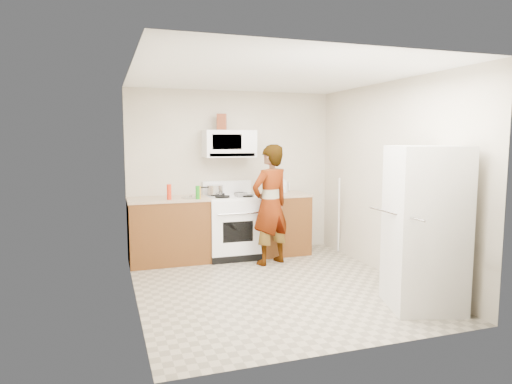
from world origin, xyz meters
name	(u,v)px	position (x,y,z in m)	size (l,w,h in m)	color
floor	(273,286)	(0.00, 0.00, 0.00)	(3.60, 3.60, 0.00)	gray
back_wall	(232,173)	(0.00, 1.79, 1.25)	(3.20, 0.02, 2.50)	beige
right_wall	(389,180)	(1.59, 0.00, 1.25)	(0.02, 3.60, 2.50)	beige
cabinet_left	(169,232)	(-1.04, 1.49, 0.45)	(1.12, 0.62, 0.90)	brown
counter_left	(168,199)	(-1.04, 1.49, 0.92)	(1.14, 0.64, 0.04)	tan
cabinet_right	(280,224)	(0.68, 1.49, 0.45)	(0.80, 0.62, 0.90)	brown
counter_right	(280,195)	(0.68, 1.49, 0.92)	(0.82, 0.64, 0.04)	tan
gas_range	(232,225)	(-0.10, 1.48, 0.49)	(0.76, 0.65, 1.13)	white
microwave	(229,144)	(-0.10, 1.61, 1.70)	(0.76, 0.38, 0.40)	white
person	(270,205)	(0.32, 0.96, 0.85)	(0.62, 0.41, 1.70)	tan
fridge	(425,228)	(1.25, -1.14, 0.85)	(0.70, 0.70, 1.70)	silver
kettle	(283,186)	(0.79, 1.65, 1.02)	(0.15, 0.15, 0.18)	silver
jug	(222,122)	(-0.21, 1.62, 2.02)	(0.14, 0.14, 0.24)	maroon
saucepan	(215,190)	(-0.33, 1.59, 1.02)	(0.23, 0.23, 0.13)	#B7B8BC
tray	(244,195)	(0.05, 1.34, 0.96)	(0.25, 0.16, 0.05)	silver
bottle_spray	(169,192)	(-1.04, 1.32, 1.04)	(0.06, 0.06, 0.21)	red
bottle_hot_sauce	(199,192)	(-0.64, 1.27, 1.03)	(0.06, 0.06, 0.18)	orange
bottle_green_cap	(198,192)	(-0.66, 1.23, 1.03)	(0.06, 0.06, 0.19)	#198017
pot_lid	(191,198)	(-0.73, 1.39, 0.94)	(0.27, 0.27, 0.01)	white
broom	(339,216)	(1.52, 1.16, 0.60)	(0.03, 0.03, 1.20)	white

